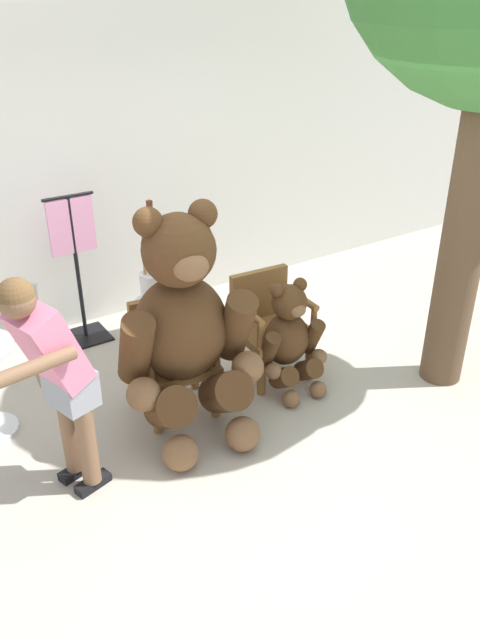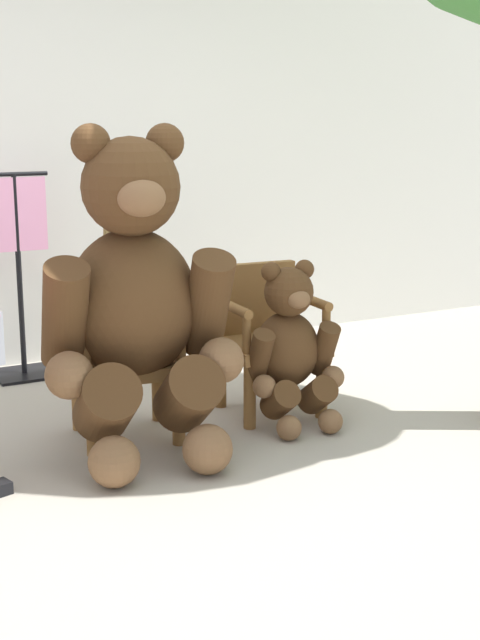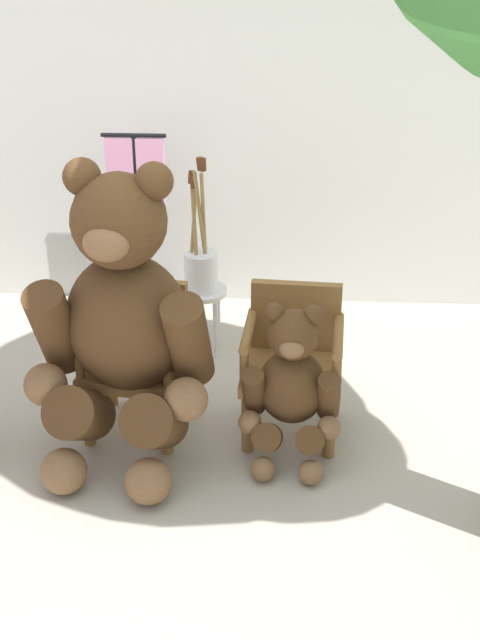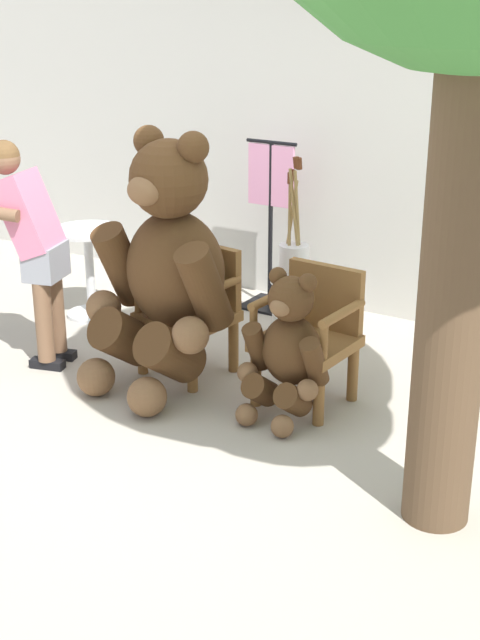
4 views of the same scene
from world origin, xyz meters
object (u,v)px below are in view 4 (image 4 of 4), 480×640
Objects in this scene: wooden_chair_left at (193,306)px; teddy_bear_small at (287,348)px; wooden_chair_right at (311,332)px; brush_bucket at (294,254)px; clothing_display_stand at (271,221)px; white_stool at (293,292)px; round_side_table at (89,262)px; person_visitor at (31,236)px; teddy_bear_large at (166,265)px.

wooden_chair_left is 0.93m from teddy_bear_small.
brush_bucket is (-0.61, 0.89, 0.19)m from wooden_chair_right.
clothing_display_stand reaches higher than teddy_bear_small.
round_side_table is at bearing -164.27° from white_stool.
brush_bucket is 0.70m from clothing_display_stand.
clothing_display_stand is at bearing 66.74° from person_visitor.
teddy_bear_small is 2.30m from round_side_table.
clothing_display_stand is (-0.48, 0.50, 0.36)m from white_stool.
white_stool is at bearing -45.85° from clothing_display_stand.
wooden_chair_left is 0.95× the size of brush_bucket.
teddy_bear_large is 1.85× the size of brush_bucket.
wooden_chair_left is at bearing 24.93° from person_visitor.
wooden_chair_right is 1.87× the size of white_stool.
white_stool is 0.34× the size of clothing_display_stand.
teddy_bear_large is at bearing -94.25° from wooden_chair_left.
wooden_chair_left is 1.87× the size of white_stool.
wooden_chair_left is 1.42m from clothing_display_stand.
person_visitor is at bearing -174.84° from teddy_bear_small.
clothing_display_stand is at bearing 128.23° from wooden_chair_right.
clothing_display_stand is at bearing 134.15° from white_stool.
clothing_display_stand reaches higher than wooden_chair_left.
white_stool is (-0.60, 1.18, -0.10)m from teddy_bear_small.
person_visitor reaches higher than round_side_table.
round_side_table is (-1.58, -0.45, -0.20)m from brush_bucket.
teddy_bear_small is at bearing -91.49° from wooden_chair_right.
brush_bucket is (1.28, 1.35, -0.27)m from person_visitor.
teddy_bear_large is (-0.02, -0.27, 0.36)m from wooden_chair_left.
teddy_bear_large reaches higher than round_side_table.
brush_bucket is 1.26× the size of round_side_table.
teddy_bear_small reaches higher than wooden_chair_right.
wooden_chair_right is 1.09m from brush_bucket.
teddy_bear_large reaches higher than teddy_bear_small.
wooden_chair_left is 0.45m from teddy_bear_large.
teddy_bear_large is at bearing 11.08° from person_visitor.
teddy_bear_small is at bearing -62.97° from brush_bucket.
teddy_bear_large is 1.29m from white_stool.
wooden_chair_left is at bearing -107.87° from brush_bucket.
clothing_display_stand is (-1.09, 1.39, 0.26)m from wooden_chair_right.
round_side_table is at bearing 150.85° from teddy_bear_large.
round_side_table is at bearing 161.46° from teddy_bear_small.
wooden_chair_left is 0.92× the size of teddy_bear_small.
brush_bucket is 1.66m from round_side_table.
wooden_chair_right is 1.78m from clothing_display_stand.
person_visitor reaches higher than brush_bucket.
brush_bucket is (0.31, 1.16, -0.17)m from teddy_bear_large.
brush_bucket reaches higher than wooden_chair_right.
wooden_chair_left is 0.51× the size of teddy_bear_large.
person_visitor reaches higher than clothing_display_stand.
brush_bucket is at bearing 15.73° from round_side_table.
wooden_chair_left is at bearing -81.90° from clothing_display_stand.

